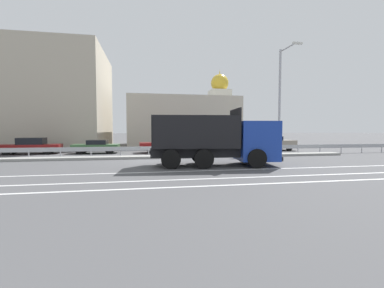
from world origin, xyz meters
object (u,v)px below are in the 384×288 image
(church_tower, at_px, (220,109))
(dump_truck, at_px, (230,143))
(street_lamp_1, at_px, (281,97))
(parked_car_2, at_px, (31,146))
(parked_car_4, at_px, (166,145))
(parked_car_3, at_px, (97,146))
(parked_car_5, at_px, (220,143))
(parked_car_6, at_px, (272,143))
(median_road_sign, at_px, (246,138))

(church_tower, bearing_deg, dump_truck, -105.26)
(dump_truck, bearing_deg, street_lamp_1, 133.37)
(parked_car_2, height_order, parked_car_4, parked_car_2)
(dump_truck, bearing_deg, parked_car_4, -156.41)
(parked_car_2, xyz_separation_m, parked_car_4, (11.57, -0.56, 0.01))
(parked_car_2, height_order, parked_car_3, parked_car_2)
(parked_car_3, distance_m, parked_car_4, 6.15)
(dump_truck, xyz_separation_m, parked_car_2, (-14.54, 9.81, -0.58))
(parked_car_4, xyz_separation_m, parked_car_5, (5.23, 0.47, 0.05))
(parked_car_5, xyz_separation_m, parked_car_6, (5.40, -0.01, -0.02))
(parked_car_2, xyz_separation_m, parked_car_5, (16.80, -0.08, 0.06))
(street_lamp_1, distance_m, parked_car_2, 21.18)
(dump_truck, bearing_deg, parked_car_2, -118.22)
(dump_truck, bearing_deg, parked_car_3, -130.71)
(parked_car_3, height_order, parked_car_6, parked_car_6)
(median_road_sign, relative_size, church_tower, 0.20)
(median_road_sign, relative_size, parked_car_4, 0.54)
(dump_truck, height_order, parked_car_3, dump_truck)
(median_road_sign, bearing_deg, parked_car_3, 157.40)
(parked_car_3, relative_size, parked_car_6, 0.87)
(parked_car_3, bearing_deg, parked_car_6, -88.65)
(parked_car_5, xyz_separation_m, church_tower, (6.41, 22.03, 5.24))
(median_road_sign, relative_size, street_lamp_1, 0.32)
(street_lamp_1, bearing_deg, parked_car_3, 159.87)
(parked_car_5, distance_m, parked_car_6, 5.40)
(street_lamp_1, bearing_deg, dump_truck, -142.42)
(parked_car_4, relative_size, parked_car_6, 1.09)
(median_road_sign, height_order, church_tower, church_tower)
(street_lamp_1, height_order, church_tower, church_tower)
(median_road_sign, distance_m, church_tower, 28.12)
(median_road_sign, bearing_deg, dump_truck, -121.64)
(parked_car_2, bearing_deg, parked_car_4, -97.16)
(parked_car_3, xyz_separation_m, parked_car_6, (16.77, 0.11, 0.12))
(dump_truck, xyz_separation_m, parked_car_5, (2.26, 9.73, -0.52))
(street_lamp_1, bearing_deg, parked_car_4, 149.43)
(parked_car_6, xyz_separation_m, church_tower, (1.01, 22.04, 5.26))
(street_lamp_1, distance_m, parked_car_6, 7.05)
(parked_car_2, relative_size, parked_car_4, 1.00)
(parked_car_2, bearing_deg, parked_car_6, -94.64)
(dump_truck, height_order, median_road_sign, dump_truck)
(street_lamp_1, relative_size, parked_car_2, 1.68)
(median_road_sign, distance_m, parked_car_4, 7.47)
(church_tower, bearing_deg, street_lamp_1, -96.53)
(median_road_sign, bearing_deg, church_tower, 77.91)
(median_road_sign, xyz_separation_m, church_tower, (5.81, 27.13, 4.55))
(parked_car_3, bearing_deg, street_lamp_1, -109.17)
(dump_truck, relative_size, parked_car_4, 1.49)
(parked_car_4, bearing_deg, parked_car_3, -96.13)
(church_tower, bearing_deg, parked_car_5, -106.22)
(dump_truck, height_order, parked_car_5, dump_truck)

